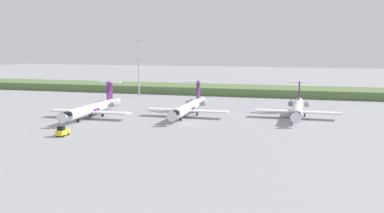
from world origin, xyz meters
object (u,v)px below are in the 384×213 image
object	(u,v)px
regional_jet_nearest	(93,108)
safety_cone_front_marker	(50,128)
antenna_mast	(139,73)
safety_cone_mid_marker	(64,128)
baggage_tug	(62,132)
regional_jet_third	(298,108)
regional_jet_second	(189,107)

from	to	relation	value
regional_jet_nearest	safety_cone_front_marker	size ratio (longest dim) A/B	56.36
antenna_mast	safety_cone_mid_marker	size ratio (longest dim) A/B	39.04
regional_jet_nearest	safety_cone_front_marker	xyz separation A→B (m)	(-2.15, -17.41, -2.26)
safety_cone_mid_marker	regional_jet_nearest	bearing A→B (deg)	94.65
baggage_tug	safety_cone_mid_marker	distance (m)	7.61
regional_jet_nearest	antenna_mast	xyz separation A→B (m)	(-5.71, 47.25, 6.40)
regional_jet_third	safety_cone_front_marker	world-z (taller)	regional_jet_third
regional_jet_second	safety_cone_mid_marker	xyz separation A→B (m)	(-23.28, -26.25, -2.26)
regional_jet_nearest	safety_cone_mid_marker	distance (m)	17.36
safety_cone_front_marker	safety_cone_mid_marker	bearing A→B (deg)	4.20
regional_jet_third	baggage_tug	distance (m)	62.20
regional_jet_second	baggage_tug	bearing A→B (deg)	-120.72
regional_jet_second	regional_jet_nearest	bearing A→B (deg)	-159.77
regional_jet_third	safety_cone_mid_marker	size ratio (longest dim) A/B	56.36
safety_cone_front_marker	safety_cone_mid_marker	world-z (taller)	same
regional_jet_nearest	safety_cone_mid_marker	bearing A→B (deg)	-85.35
antenna_mast	baggage_tug	xyz separation A→B (m)	(10.89, -70.96, -7.94)
regional_jet_third	safety_cone_front_marker	bearing A→B (deg)	-150.13
baggage_tug	antenna_mast	bearing A→B (deg)	98.72
antenna_mast	baggage_tug	world-z (taller)	antenna_mast
safety_cone_mid_marker	antenna_mast	bearing A→B (deg)	96.30
baggage_tug	regional_jet_third	bearing A→B (deg)	38.30
regional_jet_second	safety_cone_front_marker	xyz separation A→B (m)	(-26.83, -26.51, -2.26)
antenna_mast	regional_jet_nearest	bearing A→B (deg)	-83.11
regional_jet_nearest	antenna_mast	size ratio (longest dim) A/B	1.44
regional_jet_third	antenna_mast	world-z (taller)	antenna_mast
regional_jet_nearest	safety_cone_front_marker	distance (m)	17.69
safety_cone_mid_marker	regional_jet_third	bearing A→B (deg)	31.31
regional_jet_second	regional_jet_third	bearing A→B (deg)	11.06
regional_jet_nearest	regional_jet_second	bearing A→B (deg)	20.23
regional_jet_second	safety_cone_front_marker	size ratio (longest dim) A/B	56.36
antenna_mast	regional_jet_third	bearing A→B (deg)	-28.52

